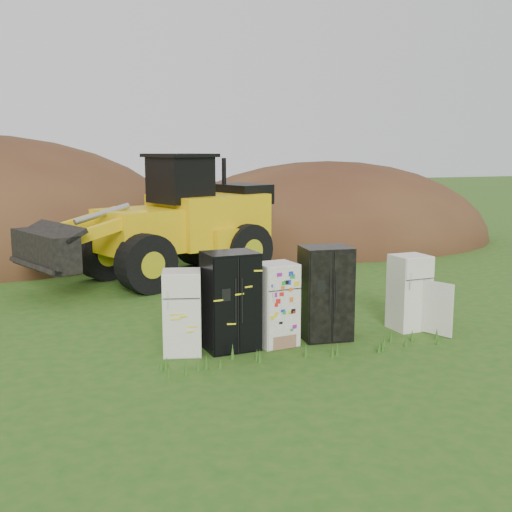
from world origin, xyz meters
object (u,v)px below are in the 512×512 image
(fridge_black_side, at_px, (230,301))
(wheel_loader, at_px, (154,218))
(fridge_dark_mid, at_px, (325,293))
(fridge_leftmost, at_px, (182,312))
(fridge_sticker, at_px, (276,304))
(fridge_open_door, at_px, (409,292))

(fridge_black_side, height_order, wheel_loader, wheel_loader)
(fridge_black_side, distance_m, fridge_dark_mid, 2.01)
(fridge_black_side, xyz_separation_m, fridge_dark_mid, (2.01, 0.01, -0.00))
(fridge_leftmost, xyz_separation_m, fridge_black_side, (0.94, -0.03, 0.15))
(fridge_black_side, distance_m, wheel_loader, 6.85)
(fridge_sticker, distance_m, fridge_dark_mid, 1.10)
(wheel_loader, bearing_deg, fridge_open_door, -80.15)
(fridge_leftmost, height_order, fridge_sticker, fridge_sticker)
(fridge_sticker, relative_size, wheel_loader, 0.21)
(fridge_leftmost, distance_m, fridge_dark_mid, 2.95)
(fridge_leftmost, xyz_separation_m, fridge_open_door, (4.92, 0.01, 0.01))
(fridge_sticker, xyz_separation_m, fridge_dark_mid, (1.09, 0.06, 0.13))
(wheel_loader, bearing_deg, fridge_black_side, -110.38)
(fridge_black_side, xyz_separation_m, fridge_open_door, (3.99, 0.04, -0.15))
(fridge_leftmost, bearing_deg, wheel_loader, 97.69)
(fridge_leftmost, bearing_deg, fridge_open_door, 14.50)
(fridge_black_side, distance_m, fridge_open_door, 3.99)
(fridge_leftmost, xyz_separation_m, wheel_loader, (0.80, 6.76, 1.04))
(fridge_dark_mid, relative_size, wheel_loader, 0.25)
(fridge_leftmost, bearing_deg, fridge_black_side, 12.58)
(fridge_black_side, height_order, fridge_sticker, fridge_black_side)
(fridge_open_door, xyz_separation_m, wheel_loader, (-4.12, 6.76, 1.03))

